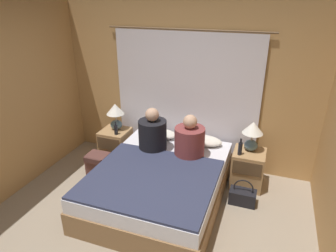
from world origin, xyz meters
TOP-DOWN VIEW (x-y plane):
  - ground_plane at (0.00, 0.00)m, footprint 16.00×16.00m
  - wall_back at (0.00, 2.04)m, footprint 3.99×0.06m
  - curtain_panel at (0.00, 1.98)m, footprint 2.41×0.02m
  - bed at (0.00, 0.92)m, footprint 1.58×2.02m
  - nightstand_left at (-1.05, 1.63)m, footprint 0.43×0.44m
  - nightstand_right at (1.05, 1.63)m, footprint 0.43×0.44m
  - lamp_left at (-1.05, 1.69)m, footprint 0.28×0.28m
  - lamp_right at (1.05, 1.69)m, footprint 0.28×0.28m
  - pillow_left at (-0.35, 1.73)m, footprint 0.60×0.32m
  - pillow_right at (0.35, 1.73)m, footprint 0.60×0.32m
  - blanket_on_bed at (0.00, 0.62)m, footprint 1.52×1.37m
  - person_left_in_bed at (-0.28, 1.34)m, footprint 0.40×0.40m
  - person_right_in_bed at (0.26, 1.34)m, footprint 0.41×0.41m
  - beer_bottle_on_left_stand at (-0.96, 1.51)m, footprint 0.06×0.06m
  - beer_bottle_on_right_stand at (0.92, 1.51)m, footprint 0.06×0.06m
  - backpack_on_floor at (-1.07, 1.12)m, footprint 0.31×0.28m
  - handbag_on_floor at (1.05, 1.18)m, footprint 0.34×0.19m

SIDE VIEW (x-z plane):
  - ground_plane at x=0.00m, z-range 0.00..0.00m
  - handbag_on_floor at x=1.05m, z-range -0.07..0.28m
  - backpack_on_floor at x=-1.07m, z-range 0.02..0.38m
  - bed at x=0.00m, z-range 0.00..0.48m
  - nightstand_left at x=-1.05m, z-range 0.00..0.53m
  - nightstand_right at x=1.05m, z-range 0.00..0.53m
  - blanket_on_bed at x=0.00m, z-range 0.49..0.52m
  - pillow_left at x=-0.35m, z-range 0.49..0.61m
  - pillow_right at x=0.35m, z-range 0.49..0.61m
  - beer_bottle_on_left_stand at x=-0.96m, z-range 0.51..0.71m
  - beer_bottle_on_right_stand at x=0.92m, z-range 0.51..0.75m
  - person_right_in_bed at x=0.26m, z-range 0.42..1.01m
  - person_left_in_bed at x=-0.28m, z-range 0.42..1.04m
  - lamp_left at x=-1.05m, z-range 0.59..1.01m
  - lamp_right at x=1.05m, z-range 0.59..1.01m
  - curtain_panel at x=0.00m, z-range 0.00..2.08m
  - wall_back at x=0.00m, z-range 0.00..2.50m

